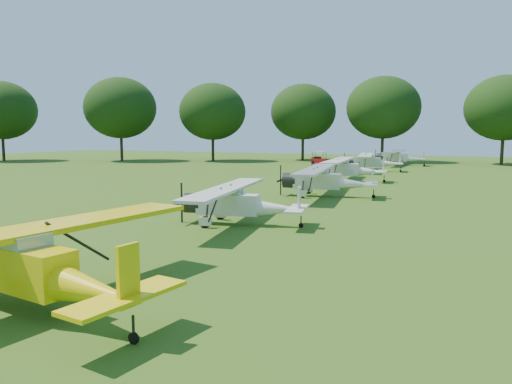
% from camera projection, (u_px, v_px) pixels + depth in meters
% --- Properties ---
extents(ground, '(160.00, 160.00, 0.00)m').
position_uv_depth(ground, '(224.00, 226.00, 23.62)').
color(ground, '#2B5114').
rests_on(ground, ground).
extents(tree_belt, '(137.36, 130.27, 14.52)m').
position_uv_depth(tree_belt, '(299.00, 48.00, 21.40)').
color(tree_belt, black).
rests_on(tree_belt, ground).
extents(aircraft_2, '(7.00, 11.10, 2.18)m').
position_uv_depth(aircraft_2, '(32.00, 262.00, 12.14)').
color(aircraft_2, yellow).
rests_on(aircraft_2, ground).
extents(aircraft_3, '(6.31, 9.99, 1.96)m').
position_uv_depth(aircraft_3, '(237.00, 201.00, 23.86)').
color(aircraft_3, silver).
rests_on(aircraft_3, ground).
extents(aircraft_4, '(6.84, 10.84, 2.13)m').
position_uv_depth(aircraft_4, '(324.00, 179.00, 34.41)').
color(aircraft_4, silver).
rests_on(aircraft_4, ground).
extents(aircraft_5, '(6.91, 11.01, 2.16)m').
position_uv_depth(aircraft_5, '(346.00, 167.00, 45.27)').
color(aircraft_5, silver).
rests_on(aircraft_5, ground).
extents(aircraft_6, '(6.70, 10.61, 2.08)m').
position_uv_depth(aircraft_6, '(371.00, 161.00, 56.99)').
color(aircraft_6, silver).
rests_on(aircraft_6, ground).
extents(aircraft_7, '(6.75, 10.73, 2.12)m').
position_uv_depth(aircraft_7, '(399.00, 156.00, 67.13)').
color(aircraft_7, silver).
rests_on(aircraft_7, ground).
extents(golf_cart, '(2.18, 1.47, 1.76)m').
position_uv_depth(golf_cart, '(319.00, 160.00, 70.80)').
color(golf_cart, red).
rests_on(golf_cart, ground).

